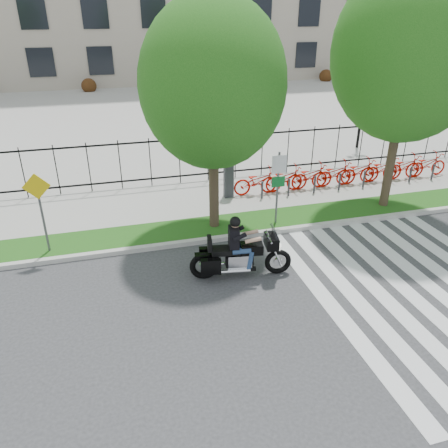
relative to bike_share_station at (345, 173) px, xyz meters
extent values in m
plane|color=#323234|center=(-6.53, -7.20, -0.67)|extent=(120.00, 120.00, 0.00)
cube|color=#BAB7AF|center=(-6.53, -3.10, -0.60)|extent=(60.00, 0.20, 0.15)
cube|color=#175114|center=(-6.53, -2.25, -0.60)|extent=(60.00, 1.50, 0.15)
cube|color=#ABA8A0|center=(-6.53, 0.25, -0.60)|extent=(60.00, 3.50, 0.15)
cube|color=#ABA8A0|center=(-6.53, 17.80, -0.62)|extent=(80.00, 34.00, 0.10)
cylinder|color=black|center=(3.47, 4.80, 1.33)|extent=(0.14, 0.14, 4.00)
cylinder|color=black|center=(3.47, 4.80, 3.23)|extent=(0.06, 0.70, 0.70)
sphere|color=white|center=(3.12, 4.80, 3.33)|extent=(0.36, 0.36, 0.36)
sphere|color=white|center=(3.82, 4.80, 3.33)|extent=(0.36, 0.36, 0.36)
cylinder|color=#39281F|center=(-6.13, -2.25, 1.13)|extent=(0.32, 0.32, 3.30)
ellipsoid|color=#145212|center=(-6.13, -2.25, 4.10)|extent=(4.38, 4.38, 5.04)
cylinder|color=#39281F|center=(0.41, -2.25, 1.39)|extent=(0.32, 0.32, 3.83)
ellipsoid|color=#145212|center=(0.41, -2.25, 4.82)|extent=(5.03, 5.03, 5.78)
cube|color=#2D2D33|center=(-4.99, 0.00, 0.23)|extent=(0.35, 0.25, 1.50)
imported|color=#BB0C00|center=(-3.79, 0.00, 0.00)|extent=(1.97, 0.69, 1.04)
cylinder|color=#2D2D33|center=(-3.79, -0.50, -0.17)|extent=(0.08, 0.08, 0.70)
imported|color=#BB0C00|center=(-2.69, 0.00, 0.00)|extent=(1.97, 0.69, 1.04)
cylinder|color=#2D2D33|center=(-2.69, -0.50, -0.17)|extent=(0.08, 0.08, 0.70)
imported|color=#BB0C00|center=(-1.59, 0.00, 0.00)|extent=(1.97, 0.69, 1.04)
cylinder|color=#2D2D33|center=(-1.59, -0.50, -0.17)|extent=(0.08, 0.08, 0.70)
imported|color=#BB0C00|center=(-0.49, 0.00, 0.00)|extent=(1.97, 0.69, 1.04)
cylinder|color=#2D2D33|center=(-0.49, -0.50, -0.17)|extent=(0.08, 0.08, 0.70)
imported|color=#BB0C00|center=(0.61, 0.00, 0.00)|extent=(1.97, 0.69, 1.04)
cylinder|color=#2D2D33|center=(0.61, -0.50, -0.17)|extent=(0.08, 0.08, 0.70)
imported|color=#BB0C00|center=(1.71, 0.00, 0.00)|extent=(1.97, 0.69, 1.04)
cylinder|color=#2D2D33|center=(1.71, -0.50, -0.17)|extent=(0.08, 0.08, 0.70)
imported|color=#BB0C00|center=(2.81, 0.00, 0.00)|extent=(1.97, 0.69, 1.04)
cylinder|color=#2D2D33|center=(2.81, -0.50, -0.17)|extent=(0.08, 0.08, 0.70)
imported|color=#BB0C00|center=(3.91, 0.00, 0.00)|extent=(1.97, 0.69, 1.04)
cylinder|color=#2D2D33|center=(3.91, -0.50, -0.17)|extent=(0.08, 0.08, 0.70)
cylinder|color=#59595B|center=(-4.05, -2.60, 0.73)|extent=(0.07, 0.07, 2.50)
cube|color=white|center=(-4.05, -2.64, 1.58)|extent=(0.50, 0.03, 0.60)
cube|color=#0C6626|center=(-4.05, -2.64, 0.98)|extent=(0.45, 0.03, 0.35)
cylinder|color=#59595B|center=(-11.40, -2.60, 0.68)|extent=(0.07, 0.07, 2.40)
cube|color=yellow|center=(-11.40, -2.64, 1.58)|extent=(0.78, 0.03, 0.78)
torus|color=black|center=(-5.08, -5.39, -0.30)|extent=(0.77, 0.26, 0.76)
torus|color=black|center=(-7.14, -5.07, -0.30)|extent=(0.82, 0.29, 0.80)
cube|color=black|center=(-5.30, -5.36, 0.37)|extent=(0.42, 0.65, 0.33)
cube|color=#26262B|center=(-5.22, -5.37, 0.62)|extent=(0.25, 0.57, 0.33)
cube|color=silver|center=(-6.16, -5.22, -0.18)|extent=(0.71, 0.47, 0.44)
cube|color=black|center=(-5.84, -5.27, 0.18)|extent=(0.65, 0.46, 0.29)
cube|color=black|center=(-6.54, -5.16, 0.16)|extent=(0.82, 0.51, 0.15)
cube|color=black|center=(-6.98, -5.09, 0.40)|extent=(0.17, 0.39, 0.37)
cube|color=black|center=(-7.03, -5.42, -0.12)|extent=(0.57, 0.26, 0.44)
cube|color=black|center=(-6.93, -4.77, -0.12)|extent=(0.57, 0.26, 0.44)
cube|color=black|center=(-6.33, -5.20, 0.56)|extent=(0.33, 0.47, 0.57)
sphere|color=tan|center=(-6.29, -5.20, 0.97)|extent=(0.25, 0.25, 0.25)
sphere|color=black|center=(-6.29, -5.20, 1.02)|extent=(0.30, 0.30, 0.30)
camera|label=1|loc=(-9.32, -15.12, 6.11)|focal=35.00mm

